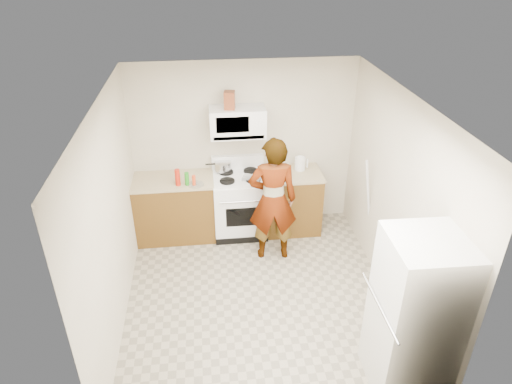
{
  "coord_description": "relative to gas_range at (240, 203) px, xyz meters",
  "views": [
    {
      "loc": [
        -0.54,
        -4.28,
        3.89
      ],
      "look_at": [
        0.03,
        0.55,
        1.18
      ],
      "focal_mm": 32.0,
      "sensor_mm": 36.0,
      "label": 1
    }
  ],
  "objects": [
    {
      "name": "back_wall",
      "position": [
        0.1,
        0.31,
        0.76
      ],
      "size": [
        3.2,
        0.02,
        2.5
      ],
      "primitive_type": "cube",
      "color": "beige",
      "rests_on": "floor"
    },
    {
      "name": "bottle_hot_sauce",
      "position": [
        -0.64,
        -0.2,
        0.52
      ],
      "size": [
        0.06,
        0.06,
        0.15
      ],
      "primitive_type": "cylinder",
      "rotation": [
        0.0,
        0.0,
        -0.23
      ],
      "color": "red",
      "rests_on": "counter_left"
    },
    {
      "name": "broom",
      "position": [
        1.69,
        -0.71,
        0.24
      ],
      "size": [
        0.31,
        0.15,
        1.44
      ],
      "primitive_type": "cylinder",
      "rotation": [
        0.14,
        -0.14,
        -0.41
      ],
      "color": "silver",
      "rests_on": "floor"
    },
    {
      "name": "cabinet_left",
      "position": [
        -0.94,
        0.01,
        -0.04
      ],
      "size": [
        1.12,
        0.62,
        0.9
      ],
      "primitive_type": "cube",
      "color": "brown",
      "rests_on": "floor"
    },
    {
      "name": "counter_right",
      "position": [
        0.78,
        0.01,
        0.43
      ],
      "size": [
        0.82,
        0.64,
        0.03
      ],
      "primitive_type": "cube",
      "color": "tan",
      "rests_on": "cabinet_right"
    },
    {
      "name": "cabinet_right",
      "position": [
        0.78,
        0.01,
        -0.04
      ],
      "size": [
        0.8,
        0.62,
        0.9
      ],
      "primitive_type": "cube",
      "color": "brown",
      "rests_on": "floor"
    },
    {
      "name": "person",
      "position": [
        0.39,
        -0.64,
        0.4
      ],
      "size": [
        0.66,
        0.46,
        1.76
      ],
      "primitive_type": "imported",
      "rotation": [
        0.0,
        0.0,
        3.09
      ],
      "color": "tan",
      "rests_on": "floor"
    },
    {
      "name": "pot_lid",
      "position": [
        -0.62,
        -0.2,
        0.46
      ],
      "size": [
        0.26,
        0.26,
        0.01
      ],
      "primitive_type": "cylinder",
      "rotation": [
        0.0,
        0.0,
        -0.2
      ],
      "color": "silver",
      "rests_on": "counter_left"
    },
    {
      "name": "bottle_green_cap",
      "position": [
        -0.73,
        -0.18,
        0.54
      ],
      "size": [
        0.08,
        0.08,
        0.19
      ],
      "primitive_type": "cylinder",
      "rotation": [
        0.0,
        0.0,
        0.41
      ],
      "color": "#1D8117",
      "rests_on": "counter_left"
    },
    {
      "name": "kettle",
      "position": [
        0.9,
        0.1,
        0.54
      ],
      "size": [
        0.18,
        0.18,
        0.19
      ],
      "primitive_type": "cylinder",
      "rotation": [
        0.0,
        0.0,
        0.18
      ],
      "color": "white",
      "rests_on": "counter_right"
    },
    {
      "name": "microwave",
      "position": [
        0.0,
        0.13,
        1.21
      ],
      "size": [
        0.76,
        0.38,
        0.4
      ],
      "primitive_type": "cube",
      "color": "white",
      "rests_on": "back_wall"
    },
    {
      "name": "gas_range",
      "position": [
        0.0,
        0.0,
        0.0
      ],
      "size": [
        0.76,
        0.65,
        1.13
      ],
      "color": "white",
      "rests_on": "floor"
    },
    {
      "name": "saucepan",
      "position": [
        -0.22,
        0.18,
        0.53
      ],
      "size": [
        0.28,
        0.28,
        0.13
      ],
      "primitive_type": "cylinder",
      "rotation": [
        0.0,
        0.0,
        -0.25
      ],
      "color": "#BAB9BE",
      "rests_on": "gas_range"
    },
    {
      "name": "right_wall",
      "position": [
        1.69,
        -1.48,
        0.76
      ],
      "size": [
        0.02,
        3.6,
        2.5
      ],
      "primitive_type": "cube",
      "color": "beige",
      "rests_on": "floor"
    },
    {
      "name": "fridge",
      "position": [
        1.38,
        -2.85,
        0.36
      ],
      "size": [
        0.72,
        0.72,
        1.7
      ],
      "primitive_type": "cube",
      "rotation": [
        0.0,
        0.0,
        -0.02
      ],
      "color": "#B8B8B4",
      "rests_on": "floor"
    },
    {
      "name": "tray",
      "position": [
        0.17,
        -0.13,
        0.47
      ],
      "size": [
        0.29,
        0.24,
        0.05
      ],
      "primitive_type": "cube",
      "rotation": [
        0.0,
        0.0,
        -0.4
      ],
      "color": "white",
      "rests_on": "gas_range"
    },
    {
      "name": "counter_left",
      "position": [
        -0.94,
        0.01,
        0.43
      ],
      "size": [
        1.14,
        0.64,
        0.03
      ],
      "primitive_type": "cube",
      "color": "tan",
      "rests_on": "cabinet_left"
    },
    {
      "name": "jug",
      "position": [
        -0.1,
        0.09,
        1.53
      ],
      "size": [
        0.16,
        0.16,
        0.24
      ],
      "primitive_type": "cube",
      "rotation": [
        0.0,
        0.0,
        -0.16
      ],
      "color": "brown",
      "rests_on": "microwave"
    },
    {
      "name": "bottle_spray",
      "position": [
        -0.85,
        -0.18,
        0.57
      ],
      "size": [
        0.09,
        0.09,
        0.24
      ],
      "primitive_type": "cylinder",
      "rotation": [
        0.0,
        0.0,
        0.39
      ],
      "color": "#B61E0D",
      "rests_on": "counter_left"
    },
    {
      "name": "floor",
      "position": [
        0.1,
        -1.48,
        -0.49
      ],
      "size": [
        3.6,
        3.6,
        0.0
      ],
      "primitive_type": "plane",
      "color": "gray",
      "rests_on": "ground"
    }
  ]
}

